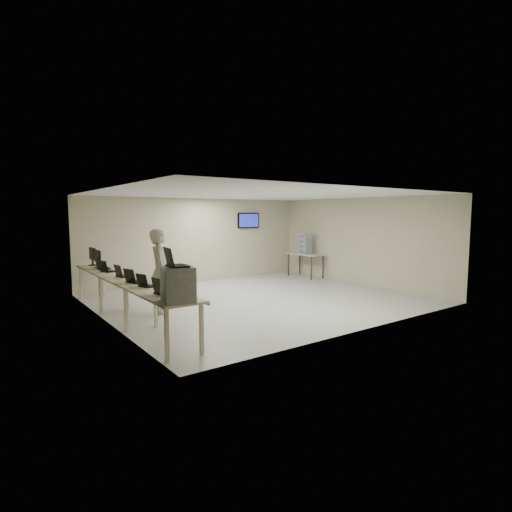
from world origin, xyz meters
TOP-DOWN VIEW (x-y plane):
  - room at (0.03, 0.06)m, footprint 8.01×7.01m
  - workbench at (-3.59, 0.00)m, footprint 0.76×6.00m
  - equipment_box at (-3.65, -2.75)m, footprint 0.58×0.63m
  - laptop_on_box at (-3.71, -2.75)m, footprint 0.37×0.43m
  - laptop_0 at (-3.64, -2.10)m, footprint 0.35×0.41m
  - laptop_1 at (-3.60, -1.19)m, footprint 0.35×0.38m
  - laptop_2 at (-3.64, -0.62)m, footprint 0.39×0.43m
  - laptop_3 at (-3.59, 0.28)m, footprint 0.33×0.38m
  - laptop_4 at (-3.65, 1.28)m, footprint 0.38×0.41m
  - laptop_5 at (-3.62, 1.88)m, footprint 0.35×0.42m
  - monitor_near at (-3.60, 2.23)m, footprint 0.20×0.46m
  - monitor_far at (-3.60, 2.75)m, footprint 0.22×0.49m
  - soldier at (-2.74, 0.17)m, footprint 0.68×0.82m
  - side_table at (3.60, 2.11)m, footprint 0.66×1.42m
  - storage_bins at (3.58, 2.11)m, footprint 0.34×0.38m

SIDE VIEW (x-z plane):
  - side_table at x=3.60m, z-range 0.35..1.21m
  - workbench at x=-3.59m, z-range 0.38..1.28m
  - laptop_1 at x=-3.60m, z-range 0.84..1.10m
  - soldier at x=-2.74m, z-range 0.00..1.94m
  - laptop_3 at x=-3.59m, z-range 0.83..1.11m
  - laptop_4 at x=-3.65m, z-range 0.83..1.11m
  - laptop_2 at x=-3.64m, z-range 0.83..1.12m
  - laptop_0 at x=-3.64m, z-range 0.83..1.13m
  - laptop_5 at x=-3.62m, z-range 0.82..1.14m
  - monitor_near at x=-3.60m, z-range 0.95..1.40m
  - equipment_box at x=-3.65m, z-range 0.90..1.46m
  - monitor_far at x=-3.60m, z-range 0.95..1.43m
  - storage_bins at x=3.58m, z-range 0.85..1.57m
  - room at x=0.03m, z-range 0.01..2.82m
  - laptop_on_box at x=-3.71m, z-range 1.38..1.69m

